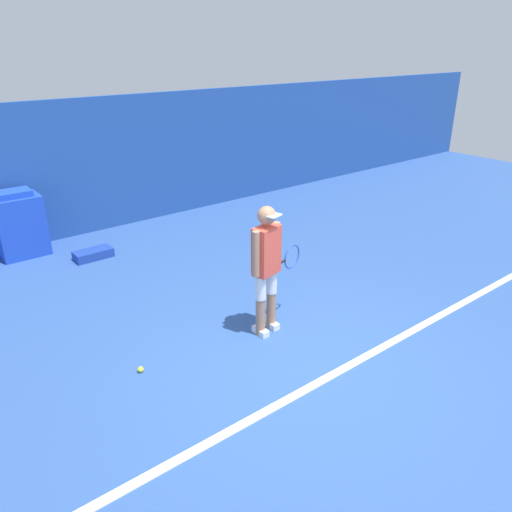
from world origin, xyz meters
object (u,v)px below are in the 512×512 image
Objects in this scene: covered_chair at (20,225)px; equipment_bag at (93,254)px; tennis_player at (267,264)px; tennis_ball at (141,369)px.

covered_chair is 1.34m from equipment_bag.
tennis_player is at bearing -76.62° from equipment_bag.
equipment_bag reaches higher than tennis_ball.
equipment_bag is at bearing 90.70° from tennis_player.
tennis_player reaches higher than equipment_bag.
tennis_player is 1.46× the size of covered_chair.
tennis_ball is at bearing 160.76° from tennis_player.
equipment_bag is at bearing 76.60° from tennis_ball.
tennis_player is 2.64× the size of equipment_bag.
equipment_bag is (0.87, -0.90, -0.47)m from covered_chair.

